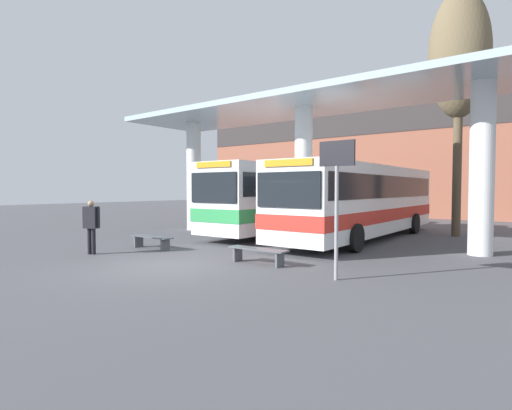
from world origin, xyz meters
TOP-DOWN VIEW (x-y plane):
  - ground_plane at (0.00, 0.00)m, footprint 100.00×100.00m
  - townhouse_backdrop at (0.00, 23.85)m, footprint 40.00×0.58m
  - station_canopy at (0.00, 7.48)m, footprint 18.48×5.00m
  - transit_bus_left_bay at (-1.94, 9.73)m, footprint 2.97×12.14m
  - transit_bus_center_bay at (1.92, 9.34)m, footprint 2.88×12.40m
  - waiting_bench_near_pillar at (1.85, 1.77)m, footprint 1.91×0.44m
  - waiting_bench_mid_platform at (-3.02, 1.77)m, footprint 1.91×0.44m
  - info_sign_platform at (4.57, 1.30)m, footprint 0.90×0.09m
  - pedestrian_waiting at (-3.61, -0.22)m, footprint 0.65×0.42m
  - poplar_tree_behind_left at (5.02, 12.69)m, footprint 2.62×2.62m
  - parked_car_street at (-8.43, 20.86)m, footprint 4.76×2.16m

SIDE VIEW (x-z plane):
  - ground_plane at x=0.00m, z-range 0.00..0.00m
  - waiting_bench_mid_platform at x=-3.02m, z-range 0.12..0.58m
  - waiting_bench_near_pillar at x=1.85m, z-range 0.12..0.58m
  - parked_car_street at x=-8.43m, z-range -0.04..2.03m
  - pedestrian_waiting at x=-3.61m, z-range 0.20..2.00m
  - transit_bus_center_bay at x=1.92m, z-range 0.19..3.34m
  - transit_bus_left_bay at x=-1.94m, z-range 0.19..3.45m
  - info_sign_platform at x=4.57m, z-range 0.69..4.02m
  - station_canopy at x=0.00m, z-range 1.94..7.86m
  - townhouse_backdrop at x=0.00m, z-range 0.71..9.34m
  - poplar_tree_behind_left at x=5.02m, z-range 2.58..13.75m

